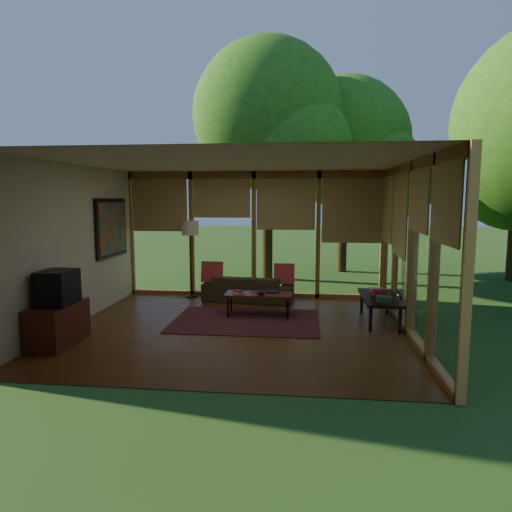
# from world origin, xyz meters

# --- Properties ---
(floor) EXTENTS (5.50, 5.50, 0.00)m
(floor) POSITION_xyz_m (0.00, 0.00, 0.00)
(floor) COLOR brown
(floor) RESTS_ON ground
(ceiling) EXTENTS (5.50, 5.50, 0.00)m
(ceiling) POSITION_xyz_m (0.00, 0.00, 2.70)
(ceiling) COLOR white
(ceiling) RESTS_ON ground
(wall_left) EXTENTS (0.04, 5.00, 2.70)m
(wall_left) POSITION_xyz_m (-2.75, 0.00, 1.35)
(wall_left) COLOR beige
(wall_left) RESTS_ON ground
(wall_front) EXTENTS (5.50, 0.04, 2.70)m
(wall_front) POSITION_xyz_m (0.00, -2.50, 1.35)
(wall_front) COLOR beige
(wall_front) RESTS_ON ground
(window_wall_back) EXTENTS (5.50, 0.12, 2.70)m
(window_wall_back) POSITION_xyz_m (0.00, 2.50, 1.35)
(window_wall_back) COLOR olive
(window_wall_back) RESTS_ON ground
(window_wall_right) EXTENTS (0.12, 5.00, 2.70)m
(window_wall_right) POSITION_xyz_m (2.75, 0.00, 1.35)
(window_wall_right) COLOR olive
(window_wall_right) RESTS_ON ground
(tree_nw) EXTENTS (3.86, 3.86, 6.18)m
(tree_nw) POSITION_xyz_m (0.09, 4.82, 4.24)
(tree_nw) COLOR #392B14
(tree_nw) RESTS_ON ground
(tree_ne) EXTENTS (3.72, 3.72, 5.56)m
(tree_ne) POSITION_xyz_m (2.16, 6.27, 3.69)
(tree_ne) COLOR #392B14
(tree_ne) RESTS_ON ground
(rug) EXTENTS (2.53, 1.79, 0.01)m
(rug) POSITION_xyz_m (0.10, 0.44, 0.01)
(rug) COLOR maroon
(rug) RESTS_ON floor
(sofa) EXTENTS (1.90, 0.91, 0.54)m
(sofa) POSITION_xyz_m (-0.06, 2.00, 0.27)
(sofa) COLOR #3C331E
(sofa) RESTS_ON floor
(pillow_left) EXTENTS (0.43, 0.23, 0.45)m
(pillow_left) POSITION_xyz_m (-0.81, 1.95, 0.60)
(pillow_left) COLOR maroon
(pillow_left) RESTS_ON sofa
(pillow_right) EXTENTS (0.41, 0.22, 0.43)m
(pillow_right) POSITION_xyz_m (0.69, 1.95, 0.59)
(pillow_right) COLOR maroon
(pillow_right) RESTS_ON sofa
(ct_book_lower) EXTENTS (0.23, 0.20, 0.03)m
(ct_book_lower) POSITION_xyz_m (-0.07, 0.74, 0.44)
(ct_book_lower) COLOR beige
(ct_book_lower) RESTS_ON coffee_table
(ct_book_upper) EXTENTS (0.19, 0.17, 0.03)m
(ct_book_upper) POSITION_xyz_m (-0.07, 0.74, 0.47)
(ct_book_upper) COLOR maroon
(ct_book_upper) RESTS_ON coffee_table
(ct_book_side) EXTENTS (0.24, 0.20, 0.03)m
(ct_book_side) POSITION_xyz_m (0.53, 0.87, 0.44)
(ct_book_side) COLOR #151F30
(ct_book_side) RESTS_ON coffee_table
(ct_bowl) EXTENTS (0.16, 0.16, 0.07)m
(ct_bowl) POSITION_xyz_m (0.33, 0.69, 0.46)
(ct_bowl) COLOR black
(ct_bowl) RESTS_ON coffee_table
(media_cabinet) EXTENTS (0.50, 1.00, 0.60)m
(media_cabinet) POSITION_xyz_m (-2.47, -1.12, 0.30)
(media_cabinet) COLOR #562417
(media_cabinet) RESTS_ON floor
(television) EXTENTS (0.45, 0.55, 0.50)m
(television) POSITION_xyz_m (-2.45, -1.12, 0.85)
(television) COLOR black
(television) RESTS_ON media_cabinet
(console_book_a) EXTENTS (0.25, 0.19, 0.09)m
(console_book_a) POSITION_xyz_m (2.40, 0.24, 0.50)
(console_book_a) COLOR #2C4E3D
(console_book_a) RESTS_ON side_console
(console_book_b) EXTENTS (0.24, 0.18, 0.11)m
(console_book_b) POSITION_xyz_m (2.40, 0.69, 0.51)
(console_book_b) COLOR maroon
(console_book_b) RESTS_ON side_console
(console_book_c) EXTENTS (0.25, 0.20, 0.06)m
(console_book_c) POSITION_xyz_m (2.40, 1.09, 0.49)
(console_book_c) COLOR beige
(console_book_c) RESTS_ON side_console
(floor_lamp) EXTENTS (0.36, 0.36, 1.65)m
(floor_lamp) POSITION_xyz_m (-1.34, 2.25, 1.41)
(floor_lamp) COLOR black
(floor_lamp) RESTS_ON floor
(coffee_table) EXTENTS (1.20, 0.50, 0.43)m
(coffee_table) POSITION_xyz_m (0.28, 0.79, 0.39)
(coffee_table) COLOR #562417
(coffee_table) RESTS_ON floor
(side_console) EXTENTS (0.60, 1.40, 0.46)m
(side_console) POSITION_xyz_m (2.40, 0.64, 0.41)
(side_console) COLOR black
(side_console) RESTS_ON floor
(wall_painting) EXTENTS (0.06, 1.35, 1.15)m
(wall_painting) POSITION_xyz_m (-2.71, 1.40, 1.55)
(wall_painting) COLOR black
(wall_painting) RESTS_ON wall_left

